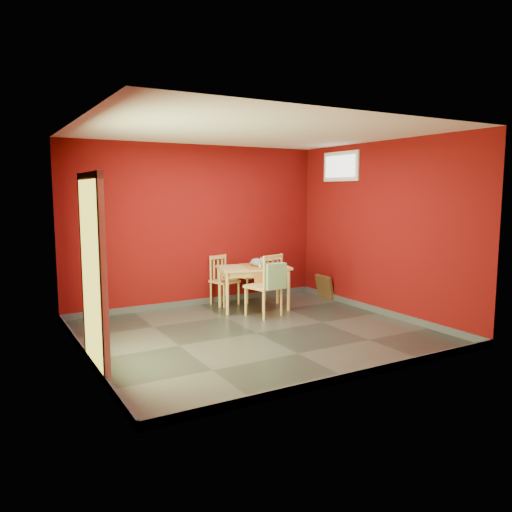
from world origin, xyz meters
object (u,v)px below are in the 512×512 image
picture_frame (324,287)px  tote_bag (276,276)px  chair_far_left (223,279)px  cat (258,261)px  chair_far_right (249,273)px  chair_near (266,285)px  dining_table (254,272)px

picture_frame → tote_bag: bearing=-152.1°
chair_far_left → tote_bag: (0.24, -1.32, 0.23)m
cat → chair_far_right: bearing=103.8°
tote_bag → picture_frame: 1.82m
chair_near → tote_bag: bearing=-79.7°
dining_table → cat: bearing=-38.7°
chair_far_left → tote_bag: bearing=-79.8°
dining_table → picture_frame: (1.52, 0.09, -0.41)m
chair_far_right → cat: size_ratio=2.47×
picture_frame → chair_near: bearing=-159.3°
cat → picture_frame: bearing=36.4°
chair_far_left → tote_bag: size_ratio=1.83×
chair_far_left → tote_bag: tote_bag is taller
dining_table → chair_near: chair_near is taller
chair_near → picture_frame: (1.60, 0.60, -0.29)m
chair_near → tote_bag: 0.28m
chair_far_right → cat: chair_far_right is taller
chair_far_left → chair_near: size_ratio=0.86×
chair_near → cat: size_ratio=2.58×
dining_table → chair_far_left: bearing=115.6°
chair_far_right → chair_near: chair_near is taller
chair_far_left → tote_bag: 1.36m
dining_table → tote_bag: tote_bag is taller
tote_bag → picture_frame: size_ratio=1.09×
chair_far_right → picture_frame: bearing=-24.6°
dining_table → chair_far_right: (0.27, 0.66, -0.14)m
chair_near → dining_table: bearing=81.2°
dining_table → picture_frame: 1.58m
picture_frame → cat: bearing=-175.2°
chair_far_left → picture_frame: (1.80, -0.49, -0.22)m
tote_bag → picture_frame: (1.56, 0.83, -0.45)m
chair_far_right → chair_far_left: bearing=-171.8°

